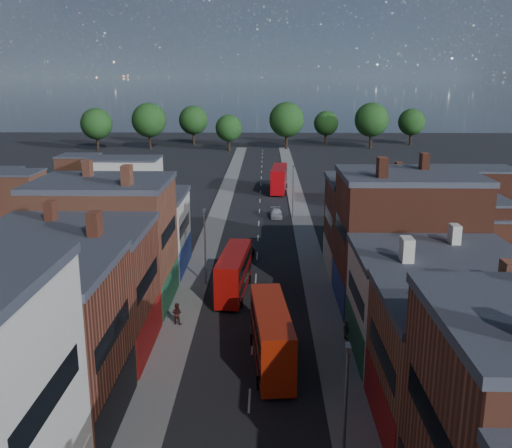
{
  "coord_description": "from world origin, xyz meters",
  "views": [
    {
      "loc": [
        1.06,
        -26.07,
        21.06
      ],
      "look_at": [
        0.0,
        33.04,
        5.83
      ],
      "focal_mm": 40.0,
      "sensor_mm": 36.0,
      "label": 1
    }
  ],
  "objects_px": {
    "bus_1": "(271,335)",
    "ped_1": "(177,314)",
    "bus_0": "(234,272)",
    "ped_3": "(346,331)",
    "car_2": "(243,254)",
    "car_3": "(276,213)",
    "bus_2": "(279,178)"
  },
  "relations": [
    {
      "from": "bus_1",
      "to": "ped_3",
      "type": "distance_m",
      "value": 7.64
    },
    {
      "from": "bus_0",
      "to": "ped_3",
      "type": "height_order",
      "value": "bus_0"
    },
    {
      "from": "car_3",
      "to": "bus_2",
      "type": "bearing_deg",
      "value": 85.5
    },
    {
      "from": "ped_1",
      "to": "car_3",
      "type": "bearing_deg",
      "value": -87.22
    },
    {
      "from": "bus_0",
      "to": "ped_1",
      "type": "distance_m",
      "value": 8.85
    },
    {
      "from": "bus_2",
      "to": "ped_1",
      "type": "relative_size",
      "value": 5.87
    },
    {
      "from": "bus_0",
      "to": "car_3",
      "type": "distance_m",
      "value": 32.82
    },
    {
      "from": "bus_2",
      "to": "ped_3",
      "type": "height_order",
      "value": "bus_2"
    },
    {
      "from": "car_2",
      "to": "ped_3",
      "type": "relative_size",
      "value": 3.07
    },
    {
      "from": "car_2",
      "to": "ped_1",
      "type": "bearing_deg",
      "value": -98.38
    },
    {
      "from": "ped_3",
      "to": "car_2",
      "type": "bearing_deg",
      "value": 2.22
    },
    {
      "from": "car_2",
      "to": "bus_2",
      "type": "bearing_deg",
      "value": 89.73
    },
    {
      "from": "car_2",
      "to": "bus_0",
      "type": "bearing_deg",
      "value": -85.65
    },
    {
      "from": "bus_0",
      "to": "bus_1",
      "type": "bearing_deg",
      "value": -70.94
    },
    {
      "from": "bus_1",
      "to": "car_3",
      "type": "relative_size",
      "value": 2.44
    },
    {
      "from": "car_3",
      "to": "ped_3",
      "type": "relative_size",
      "value": 2.81
    },
    {
      "from": "bus_1",
      "to": "car_3",
      "type": "height_order",
      "value": "bus_1"
    },
    {
      "from": "bus_1",
      "to": "car_2",
      "type": "bearing_deg",
      "value": 91.68
    },
    {
      "from": "car_2",
      "to": "ped_1",
      "type": "relative_size",
      "value": 2.5
    },
    {
      "from": "car_2",
      "to": "car_3",
      "type": "height_order",
      "value": "car_2"
    },
    {
      "from": "car_2",
      "to": "car_3",
      "type": "distance_m",
      "value": 21.55
    },
    {
      "from": "bus_2",
      "to": "ped_3",
      "type": "distance_m",
      "value": 63.24
    },
    {
      "from": "bus_2",
      "to": "car_3",
      "type": "xyz_separation_m",
      "value": [
        -0.87,
        -20.37,
        -1.95
      ]
    },
    {
      "from": "bus_1",
      "to": "ped_3",
      "type": "xyz_separation_m",
      "value": [
        6.2,
        4.18,
        -1.56
      ]
    },
    {
      "from": "bus_1",
      "to": "ped_1",
      "type": "height_order",
      "value": "bus_1"
    },
    {
      "from": "car_3",
      "to": "ped_1",
      "type": "distance_m",
      "value": 40.96
    },
    {
      "from": "ped_1",
      "to": "car_2",
      "type": "bearing_deg",
      "value": -89.2
    },
    {
      "from": "bus_0",
      "to": "ped_1",
      "type": "height_order",
      "value": "bus_0"
    },
    {
      "from": "car_3",
      "to": "ped_3",
      "type": "bearing_deg",
      "value": -85.29
    },
    {
      "from": "car_3",
      "to": "ped_3",
      "type": "xyz_separation_m",
      "value": [
        5.07,
        -42.7,
        0.26
      ]
    },
    {
      "from": "bus_2",
      "to": "bus_0",
      "type": "bearing_deg",
      "value": -91.69
    },
    {
      "from": "bus_0",
      "to": "bus_2",
      "type": "distance_m",
      "value": 53.1
    }
  ]
}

